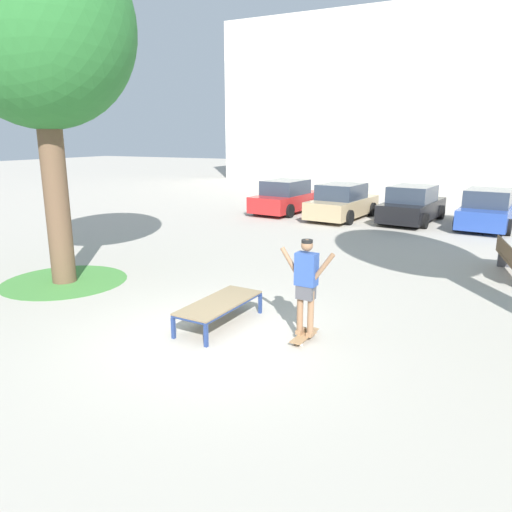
{
  "coord_description": "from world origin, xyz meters",
  "views": [
    {
      "loc": [
        4.25,
        -6.68,
        3.44
      ],
      "look_at": [
        -0.19,
        2.05,
        1.0
      ],
      "focal_mm": 33.78,
      "sensor_mm": 36.0,
      "label": 1
    }
  ],
  "objects_px": {
    "car_red": "(287,198)",
    "park_bench": "(512,259)",
    "car_black": "(412,205)",
    "skate_box": "(219,304)",
    "skateboard": "(305,336)",
    "car_blue": "(488,210)",
    "tree_near_left": "(39,29)",
    "skater": "(306,281)",
    "car_tan": "(342,203)"
  },
  "relations": [
    {
      "from": "car_red",
      "to": "park_bench",
      "type": "relative_size",
      "value": 1.78
    },
    {
      "from": "car_black",
      "to": "skate_box",
      "type": "bearing_deg",
      "value": -95.41
    },
    {
      "from": "skateboard",
      "to": "car_blue",
      "type": "bearing_deg",
      "value": 79.63
    },
    {
      "from": "skate_box",
      "to": "car_blue",
      "type": "distance_m",
      "value": 13.77
    },
    {
      "from": "tree_near_left",
      "to": "car_black",
      "type": "bearing_deg",
      "value": 64.13
    },
    {
      "from": "skater",
      "to": "car_red",
      "type": "relative_size",
      "value": 0.39
    },
    {
      "from": "car_red",
      "to": "car_tan",
      "type": "relative_size",
      "value": 1.0
    },
    {
      "from": "car_blue",
      "to": "park_bench",
      "type": "distance_m",
      "value": 7.1
    },
    {
      "from": "skate_box",
      "to": "park_bench",
      "type": "distance_m",
      "value": 7.8
    },
    {
      "from": "skate_box",
      "to": "skateboard",
      "type": "bearing_deg",
      "value": 2.75
    },
    {
      "from": "car_tan",
      "to": "car_black",
      "type": "xyz_separation_m",
      "value": [
        2.81,
        0.51,
        0.0
      ]
    },
    {
      "from": "car_black",
      "to": "park_bench",
      "type": "relative_size",
      "value": 1.79
    },
    {
      "from": "skate_box",
      "to": "park_bench",
      "type": "relative_size",
      "value": 0.79
    },
    {
      "from": "car_red",
      "to": "car_tan",
      "type": "distance_m",
      "value": 2.85
    },
    {
      "from": "car_red",
      "to": "car_tan",
      "type": "bearing_deg",
      "value": -10.14
    },
    {
      "from": "skater",
      "to": "car_black",
      "type": "xyz_separation_m",
      "value": [
        -0.42,
        13.13,
        -0.38
      ]
    },
    {
      "from": "tree_near_left",
      "to": "park_bench",
      "type": "bearing_deg",
      "value": 29.23
    },
    {
      "from": "skater",
      "to": "car_tan",
      "type": "xyz_separation_m",
      "value": [
        -3.23,
        12.61,
        -0.38
      ]
    },
    {
      "from": "skateboard",
      "to": "car_tan",
      "type": "height_order",
      "value": "car_tan"
    },
    {
      "from": "car_tan",
      "to": "skateboard",
      "type": "bearing_deg",
      "value": -75.64
    },
    {
      "from": "skate_box",
      "to": "park_bench",
      "type": "height_order",
      "value": "park_bench"
    },
    {
      "from": "skateboard",
      "to": "tree_near_left",
      "type": "distance_m",
      "value": 8.6
    },
    {
      "from": "skateboard",
      "to": "car_blue",
      "type": "height_order",
      "value": "car_blue"
    },
    {
      "from": "car_black",
      "to": "skateboard",
      "type": "bearing_deg",
      "value": -88.17
    },
    {
      "from": "car_red",
      "to": "park_bench",
      "type": "height_order",
      "value": "car_red"
    },
    {
      "from": "skateboard",
      "to": "car_red",
      "type": "bearing_deg",
      "value": 114.72
    },
    {
      "from": "skate_box",
      "to": "tree_near_left",
      "type": "distance_m",
      "value": 7.18
    },
    {
      "from": "skater",
      "to": "car_blue",
      "type": "height_order",
      "value": "skater"
    },
    {
      "from": "car_tan",
      "to": "car_blue",
      "type": "distance_m",
      "value": 5.64
    },
    {
      "from": "skate_box",
      "to": "car_red",
      "type": "xyz_separation_m",
      "value": [
        -4.37,
        13.2,
        0.28
      ]
    },
    {
      "from": "skateboard",
      "to": "car_black",
      "type": "bearing_deg",
      "value": 91.83
    },
    {
      "from": "tree_near_left",
      "to": "skate_box",
      "type": "bearing_deg",
      "value": -7.97
    },
    {
      "from": "tree_near_left",
      "to": "car_tan",
      "type": "bearing_deg",
      "value": 74.79
    },
    {
      "from": "tree_near_left",
      "to": "car_blue",
      "type": "bearing_deg",
      "value": 54.53
    },
    {
      "from": "skateboard",
      "to": "car_black",
      "type": "relative_size",
      "value": 0.19
    },
    {
      "from": "car_red",
      "to": "skater",
      "type": "bearing_deg",
      "value": -65.27
    },
    {
      "from": "car_blue",
      "to": "car_red",
      "type": "bearing_deg",
      "value": 179.68
    },
    {
      "from": "car_red",
      "to": "car_black",
      "type": "height_order",
      "value": "same"
    },
    {
      "from": "car_black",
      "to": "skater",
      "type": "bearing_deg",
      "value": -88.17
    },
    {
      "from": "car_blue",
      "to": "park_bench",
      "type": "relative_size",
      "value": 1.78
    },
    {
      "from": "skater",
      "to": "car_tan",
      "type": "bearing_deg",
      "value": 104.36
    },
    {
      "from": "skateboard",
      "to": "car_blue",
      "type": "distance_m",
      "value": 13.3
    },
    {
      "from": "park_bench",
      "to": "skater",
      "type": "bearing_deg",
      "value": -117.97
    },
    {
      "from": "tree_near_left",
      "to": "park_bench",
      "type": "distance_m",
      "value": 12.28
    },
    {
      "from": "skater",
      "to": "skate_box",
      "type": "bearing_deg",
      "value": -177.19
    },
    {
      "from": "skate_box",
      "to": "skateboard",
      "type": "distance_m",
      "value": 1.71
    },
    {
      "from": "skateboard",
      "to": "tree_near_left",
      "type": "xyz_separation_m",
      "value": [
        -6.5,
        0.59,
        5.61
      ]
    },
    {
      "from": "car_black",
      "to": "car_red",
      "type": "bearing_deg",
      "value": -179.89
    },
    {
      "from": "skate_box",
      "to": "car_red",
      "type": "relative_size",
      "value": 0.45
    },
    {
      "from": "skater",
      "to": "park_bench",
      "type": "bearing_deg",
      "value": 62.03
    }
  ]
}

